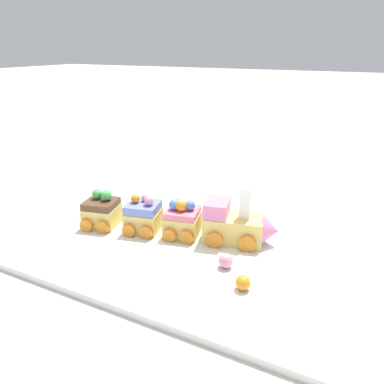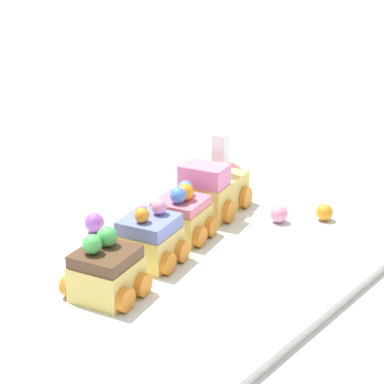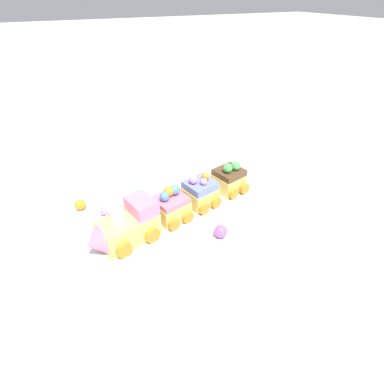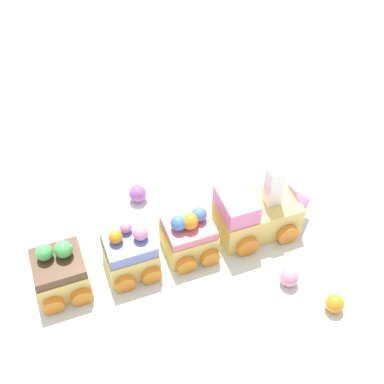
{
  "view_description": "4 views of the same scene",
  "coord_description": "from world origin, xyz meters",
  "px_view_note": "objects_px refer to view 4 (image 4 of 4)",
  "views": [
    {
      "loc": [
        0.3,
        -0.53,
        0.34
      ],
      "look_at": [
        0.01,
        0.04,
        0.08
      ],
      "focal_mm": 35.0,
      "sensor_mm": 36.0,
      "label": 1
    },
    {
      "loc": [
        -0.53,
        -0.46,
        0.34
      ],
      "look_at": [
        0.01,
        -0.01,
        0.07
      ],
      "focal_mm": 60.0,
      "sensor_mm": 36.0,
      "label": 2
    },
    {
      "loc": [
        0.18,
        0.44,
        0.39
      ],
      "look_at": [
        -0.03,
        0.02,
        0.07
      ],
      "focal_mm": 28.0,
      "sensor_mm": 36.0,
      "label": 3
    },
    {
      "loc": [
        -0.04,
        -0.4,
        0.56
      ],
      "look_at": [
        0.01,
        0.03,
        0.09
      ],
      "focal_mm": 50.0,
      "sensor_mm": 36.0,
      "label": 4
    }
  ],
  "objects_px": {
    "cake_car_strawberry": "(189,235)",
    "cake_car_blueberry": "(130,252)",
    "cake_car_chocolate": "(60,272)",
    "gumball_pink": "(289,277)",
    "cake_train_locomotive": "(263,211)",
    "gumball_purple": "(138,194)",
    "gumball_orange": "(335,304)"
  },
  "relations": [
    {
      "from": "cake_car_blueberry",
      "to": "gumball_purple",
      "type": "height_order",
      "value": "cake_car_blueberry"
    },
    {
      "from": "cake_car_chocolate",
      "to": "gumball_purple",
      "type": "height_order",
      "value": "cake_car_chocolate"
    },
    {
      "from": "cake_car_blueberry",
      "to": "cake_car_chocolate",
      "type": "xyz_separation_m",
      "value": [
        -0.08,
        -0.02,
        -0.0
      ]
    },
    {
      "from": "cake_train_locomotive",
      "to": "gumball_orange",
      "type": "bearing_deg",
      "value": -79.74
    },
    {
      "from": "cake_train_locomotive",
      "to": "cake_car_strawberry",
      "type": "height_order",
      "value": "cake_train_locomotive"
    },
    {
      "from": "cake_car_strawberry",
      "to": "cake_car_blueberry",
      "type": "distance_m",
      "value": 0.07
    },
    {
      "from": "cake_train_locomotive",
      "to": "cake_car_strawberry",
      "type": "bearing_deg",
      "value": -179.81
    },
    {
      "from": "cake_train_locomotive",
      "to": "gumball_pink",
      "type": "distance_m",
      "value": 0.09
    },
    {
      "from": "cake_car_strawberry",
      "to": "cake_car_chocolate",
      "type": "xyz_separation_m",
      "value": [
        -0.16,
        -0.04,
        -0.0
      ]
    },
    {
      "from": "cake_train_locomotive",
      "to": "cake_car_chocolate",
      "type": "bearing_deg",
      "value": 179.9
    },
    {
      "from": "gumball_pink",
      "to": "gumball_orange",
      "type": "distance_m",
      "value": 0.06
    },
    {
      "from": "gumball_orange",
      "to": "cake_train_locomotive",
      "type": "bearing_deg",
      "value": 113.27
    },
    {
      "from": "cake_car_strawberry",
      "to": "gumball_purple",
      "type": "xyz_separation_m",
      "value": [
        -0.06,
        0.09,
        -0.01
      ]
    },
    {
      "from": "cake_car_blueberry",
      "to": "gumball_pink",
      "type": "relative_size",
      "value": 3.58
    },
    {
      "from": "cake_car_strawberry",
      "to": "cake_train_locomotive",
      "type": "bearing_deg",
      "value": 0.19
    },
    {
      "from": "cake_train_locomotive",
      "to": "cake_car_strawberry",
      "type": "distance_m",
      "value": 0.1
    },
    {
      "from": "cake_car_strawberry",
      "to": "cake_car_blueberry",
      "type": "relative_size",
      "value": 1.0
    },
    {
      "from": "cake_car_chocolate",
      "to": "gumball_pink",
      "type": "distance_m",
      "value": 0.27
    },
    {
      "from": "cake_car_strawberry",
      "to": "gumball_pink",
      "type": "height_order",
      "value": "cake_car_strawberry"
    },
    {
      "from": "cake_car_strawberry",
      "to": "gumball_pink",
      "type": "xyz_separation_m",
      "value": [
        0.11,
        -0.07,
        -0.02
      ]
    },
    {
      "from": "gumball_purple",
      "to": "gumball_orange",
      "type": "xyz_separation_m",
      "value": [
        0.21,
        -0.2,
        -0.0
      ]
    },
    {
      "from": "gumball_pink",
      "to": "cake_train_locomotive",
      "type": "bearing_deg",
      "value": 98.6
    },
    {
      "from": "gumball_pink",
      "to": "gumball_orange",
      "type": "relative_size",
      "value": 1.05
    },
    {
      "from": "gumball_orange",
      "to": "cake_car_strawberry",
      "type": "bearing_deg",
      "value": 145.08
    },
    {
      "from": "cake_car_strawberry",
      "to": "gumball_pink",
      "type": "distance_m",
      "value": 0.13
    },
    {
      "from": "cake_car_strawberry",
      "to": "gumball_orange",
      "type": "relative_size",
      "value": 3.78
    },
    {
      "from": "gumball_pink",
      "to": "gumball_orange",
      "type": "height_order",
      "value": "gumball_pink"
    },
    {
      "from": "cake_car_blueberry",
      "to": "gumball_orange",
      "type": "relative_size",
      "value": 3.78
    },
    {
      "from": "cake_car_blueberry",
      "to": "cake_car_chocolate",
      "type": "distance_m",
      "value": 0.08
    },
    {
      "from": "gumball_purple",
      "to": "cake_car_blueberry",
      "type": "bearing_deg",
      "value": -97.6
    },
    {
      "from": "cake_car_blueberry",
      "to": "gumball_pink",
      "type": "xyz_separation_m",
      "value": [
        0.19,
        -0.05,
        -0.02
      ]
    },
    {
      "from": "gumball_pink",
      "to": "gumball_purple",
      "type": "height_order",
      "value": "gumball_purple"
    }
  ]
}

